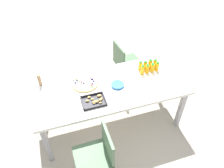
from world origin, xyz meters
TOP-DOWN VIEW (x-y plane):
  - ground_plane at (0.00, 0.00)m, footprint 12.00×12.00m
  - party_table at (0.00, 0.00)m, footprint 2.02×0.85m
  - chair_near_left at (-0.49, -0.75)m, footprint 0.44×0.44m
  - chair_far_right at (0.38, 0.74)m, footprint 0.40×0.40m
  - juice_bottle_0 at (-0.72, -0.20)m, footprint 0.05×0.05m
  - juice_bottle_1 at (-0.64, -0.19)m, footprint 0.06×0.06m
  - juice_bottle_2 at (-0.57, -0.20)m, footprint 0.06×0.06m
  - juice_bottle_3 at (-0.50, -0.20)m, footprint 0.05×0.05m
  - juice_bottle_4 at (-0.71, -0.12)m, footprint 0.06×0.06m
  - juice_bottle_5 at (-0.64, -0.12)m, footprint 0.06×0.06m
  - juice_bottle_6 at (-0.57, -0.12)m, footprint 0.06×0.06m
  - juice_bottle_7 at (-0.49, -0.11)m, footprint 0.05×0.05m
  - fruit_pizza at (0.30, -0.16)m, footprint 0.36×0.36m
  - snack_tray at (0.27, 0.19)m, footprint 0.29×0.23m
  - plate_stack at (-0.09, 0.02)m, footprint 0.17×0.17m
  - napkin_stack at (-0.39, 0.12)m, footprint 0.15×0.15m
  - cardboard_tube at (0.86, -0.31)m, footprint 0.04×0.04m

SIDE VIEW (x-z plane):
  - ground_plane at x=0.00m, z-range 0.00..0.00m
  - chair_near_left at x=-0.49m, z-range 0.09..0.92m
  - chair_far_right at x=0.38m, z-range 0.09..0.92m
  - party_table at x=0.00m, z-range 0.31..1.06m
  - napkin_stack at x=-0.39m, z-range 0.75..0.77m
  - fruit_pizza at x=0.30m, z-range 0.74..0.79m
  - snack_tray at x=0.27m, z-range 0.75..0.79m
  - plate_stack at x=-0.09m, z-range 0.75..0.78m
  - juice_bottle_0 at x=-0.72m, z-range 0.75..0.88m
  - juice_bottle_6 at x=-0.57m, z-range 0.75..0.88m
  - juice_bottle_2 at x=-0.57m, z-range 0.75..0.88m
  - juice_bottle_5 at x=-0.64m, z-range 0.75..0.89m
  - juice_bottle_4 at x=-0.71m, z-range 0.75..0.89m
  - juice_bottle_3 at x=-0.50m, z-range 0.75..0.90m
  - juice_bottle_1 at x=-0.64m, z-range 0.75..0.90m
  - juice_bottle_7 at x=-0.49m, z-range 0.75..0.90m
  - cardboard_tube at x=0.86m, z-range 0.75..0.92m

